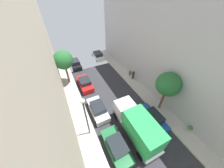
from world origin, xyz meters
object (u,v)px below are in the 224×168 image
object	(u,v)px
parked_car_right_2	(98,56)
lamp_post	(85,113)
delivery_truck	(137,126)
potted_plant_3	(130,72)
parked_car_left_2	(117,147)
pedestrian	(133,74)
parked_car_left_3	(98,109)
parked_car_left_5	(75,64)
potted_plant_2	(190,129)
street_tree_0	(63,60)
street_tree_1	(168,84)
parked_car_left_4	(85,83)
parked_car_right_1	(152,118)

from	to	relation	value
parked_car_right_2	lamp_post	size ratio (longest dim) A/B	0.75
parked_car_right_2	delivery_truck	xyz separation A→B (m)	(-2.70, -18.66, 1.07)
delivery_truck	potted_plant_3	xyz separation A→B (m)	(5.64, 9.98, -1.14)
parked_car_left_2	pedestrian	xyz separation A→B (m)	(8.20, 9.27, 0.35)
parked_car_left_3	pedestrian	xyz separation A→B (m)	(8.20, 4.07, 0.35)
parked_car_left_5	delivery_truck	bearing A→B (deg)	-81.18
parked_car_left_5	parked_car_right_2	size ratio (longest dim) A/B	1.00
pedestrian	lamp_post	bearing A→B (deg)	-147.84
potted_plant_2	delivery_truck	bearing A→B (deg)	157.21
parked_car_left_5	parked_car_right_2	world-z (taller)	same
pedestrian	potted_plant_3	size ratio (longest dim) A/B	1.96
street_tree_0	street_tree_1	size ratio (longest dim) A/B	1.02
parked_car_left_2	parked_car_left_4	bearing A→B (deg)	90.00
parked_car_left_4	potted_plant_2	distance (m)	15.44
potted_plant_3	parked_car_left_2	bearing A→B (deg)	-128.42
street_tree_0	potted_plant_2	world-z (taller)	street_tree_0
parked_car_right_1	street_tree_0	distance (m)	14.86
lamp_post	parked_car_left_5	bearing A→B (deg)	82.79
delivery_truck	lamp_post	size ratio (longest dim) A/B	1.19
parked_car_left_3	parked_car_right_2	xyz separation A→B (m)	(5.40, 14.00, 0.00)
street_tree_0	parked_car_left_5	bearing A→B (deg)	65.27
parked_car_left_2	parked_car_left_4	distance (m)	11.05
parked_car_left_4	street_tree_0	size ratio (longest dim) A/B	0.74
parked_car_left_4	parked_car_right_2	bearing A→B (deg)	56.46
potted_plant_2	potted_plant_3	xyz separation A→B (m)	(-0.10, 12.39, 0.10)
parked_car_left_3	parked_car_left_4	world-z (taller)	same
street_tree_0	potted_plant_3	size ratio (longest dim) A/B	6.45
street_tree_0	delivery_truck	bearing A→B (deg)	-69.17
potted_plant_2	potted_plant_3	bearing A→B (deg)	90.47
parked_car_left_5	potted_plant_2	distance (m)	21.54
potted_plant_2	parked_car_left_3	bearing A→B (deg)	140.06
pedestrian	parked_car_left_2	bearing A→B (deg)	-131.49
parked_car_left_3	delivery_truck	world-z (taller)	delivery_truck
parked_car_left_3	lamp_post	size ratio (longest dim) A/B	0.75
parked_car_left_3	lamp_post	xyz separation A→B (m)	(-1.90, -2.27, 3.09)
delivery_truck	lamp_post	world-z (taller)	lamp_post
delivery_truck	parked_car_left_2	bearing A→B (deg)	-168.74
street_tree_0	potted_plant_3	bearing A→B (deg)	-14.76
potted_plant_3	parked_car_left_5	bearing A→B (deg)	138.31
parked_car_left_2	parked_car_left_4	xyz separation A→B (m)	(0.00, 11.05, 0.00)
street_tree_1	lamp_post	bearing A→B (deg)	175.85
parked_car_right_1	pedestrian	xyz separation A→B (m)	(2.80, 8.26, 0.35)
parked_car_right_1	parked_car_left_2	bearing A→B (deg)	-169.46
delivery_truck	pedestrian	bearing A→B (deg)	57.81
parked_car_left_2	parked_car_right_1	world-z (taller)	same
parked_car_left_3	potted_plant_3	bearing A→B (deg)	32.54
street_tree_0	parked_car_right_2	bearing A→B (deg)	38.10
parked_car_left_2	delivery_truck	bearing A→B (deg)	11.26
pedestrian	delivery_truck	bearing A→B (deg)	-122.19
street_tree_1	parked_car_left_3	bearing A→B (deg)	159.13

